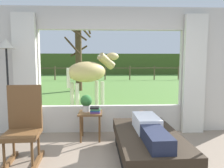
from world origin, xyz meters
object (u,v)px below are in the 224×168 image
Objects in this scene: reclining_person at (149,127)px; rocking_chair at (24,125)px; recliner_sofa at (148,146)px; potted_plant at (86,102)px; book_stack at (95,110)px; side_table at (90,117)px; floor_lamp_left at (7,59)px; horse at (90,72)px; pasture_tree at (79,56)px.

rocking_chair is at bearing 174.84° from reclining_person.
recliner_sofa is at bearing -5.35° from rocking_chair.
rocking_chair reaches higher than potted_plant.
book_stack is (0.17, -0.12, -0.12)m from potted_plant.
recliner_sofa is at bearing -45.44° from side_table.
book_stack is at bearing 34.79° from rocking_chair.
book_stack is at bearing -35.46° from potted_plant.
floor_lamp_left is at bearing 119.57° from rocking_chair.
recliner_sofa is 0.31m from reclining_person.
potted_plant is 1.65m from floor_lamp_left.
recliner_sofa is 1.54× the size of rocking_chair.
side_table is at bearing -30.84° from horse.
recliner_sofa is at bearing -21.76° from floor_lamp_left.
rocking_chair is 1.26m from side_table.
pasture_tree is (-1.86, 7.70, 1.23)m from reclining_person.
side_table is 0.19m from book_stack.
rocking_chair is 0.30× the size of pasture_tree.
horse is at bearing 106.01° from recliner_sofa.
floor_lamp_left is (-2.41, 0.96, 1.30)m from recliner_sofa.
floor_lamp_left is (-1.43, -0.01, 0.81)m from potted_plant.
potted_plant is 6.82m from pasture_tree.
potted_plant is 0.18× the size of horse.
side_table is 0.30× the size of horse.
reclining_person is at bearing -48.12° from book_stack.
recliner_sofa is 1.21× the size of reclining_person.
horse is (-0.24, 2.40, 0.58)m from book_stack.
recliner_sofa is at bearing -76.32° from pasture_tree.
potted_plant is (-0.98, 1.02, 0.18)m from reclining_person.
recliner_sofa is at bearing -46.49° from book_stack.
book_stack is 2.48m from horse.
rocking_chair is at bearing -89.63° from pasture_tree.
side_table is (-0.90, 0.96, -0.10)m from reclining_person.
pasture_tree is at bearing 86.70° from rocking_chair.
pasture_tree is at bearing 98.81° from book_stack.
floor_lamp_left is 1.08× the size of horse.
book_stack reaches higher than recliner_sofa.
rocking_chair is 1.46m from floor_lamp_left.
floor_lamp_left reaches higher than potted_plant.
rocking_chair reaches higher than book_stack.
reclining_person is 1.21m from book_stack.
recliner_sofa is at bearing -44.82° from potted_plant.
horse is (0.76, 3.20, 0.61)m from rocking_chair.
horse reaches higher than recliner_sofa.
potted_plant is 0.24m from book_stack.
recliner_sofa is 3.32× the size of side_table.
horse is 4.52m from pasture_tree.
rocking_chair is at bearing -47.97° from horse.
recliner_sofa is 1.00× the size of horse.
rocking_chair is 2.15× the size of side_table.
pasture_tree reaches higher than reclining_person.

